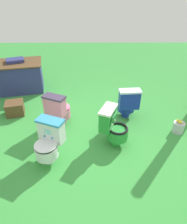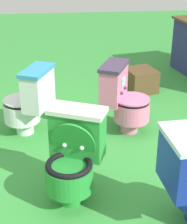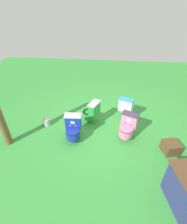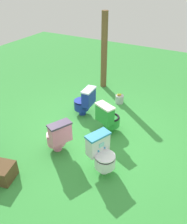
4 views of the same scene
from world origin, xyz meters
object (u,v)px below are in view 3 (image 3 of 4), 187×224
(toilet_blue, at_px, (73,128))
(toilet_pink, at_px, (128,127))
(toilet_white, at_px, (126,107))
(toilet_green, at_px, (91,112))
(lemon_bucket, at_px, (47,122))
(small_crate, at_px, (171,147))

(toilet_blue, height_order, toilet_pink, same)
(toilet_white, distance_m, toilet_green, 1.14)
(toilet_green, distance_m, toilet_pink, 1.19)
(toilet_blue, height_order, lemon_bucket, toilet_blue)
(toilet_white, distance_m, lemon_bucket, 2.51)
(small_crate, distance_m, lemon_bucket, 3.50)
(toilet_pink, xyz_separation_m, lemon_bucket, (2.38, -0.27, -0.25))
(toilet_green, height_order, lemon_bucket, toilet_green)
(toilet_white, relative_size, toilet_green, 1.00)
(toilet_white, xyz_separation_m, small_crate, (-1.03, 1.38, -0.22))
(small_crate, xyz_separation_m, lemon_bucket, (3.43, -0.69, -0.03))
(toilet_blue, distance_m, toilet_white, 1.89)
(toilet_blue, xyz_separation_m, toilet_white, (-1.45, -1.21, 0.00))
(toilet_white, bearing_deg, lemon_bucket, -141.37)
(toilet_blue, height_order, toilet_white, same)
(toilet_blue, bearing_deg, lemon_bucket, -32.57)
(toilet_white, distance_m, toilet_pink, 0.96)
(toilet_white, distance_m, small_crate, 1.74)
(toilet_pink, bearing_deg, toilet_green, -3.93)
(toilet_blue, height_order, toilet_green, same)
(toilet_blue, distance_m, lemon_bucket, 1.11)
(toilet_green, xyz_separation_m, lemon_bucket, (1.33, 0.30, -0.26))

